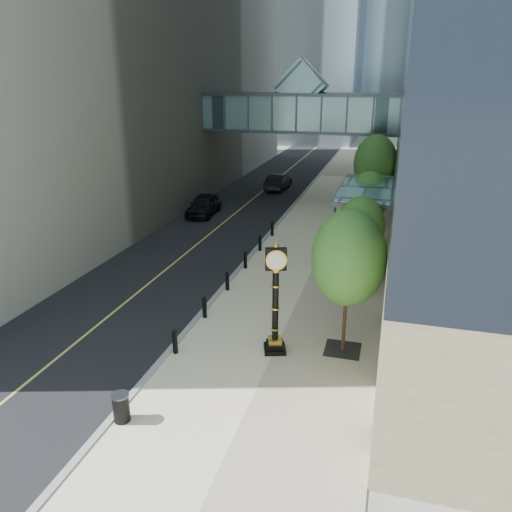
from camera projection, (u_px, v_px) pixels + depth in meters
The scene contains 13 objects.
ground at pixel (233, 379), 18.02m from camera, with size 320.00×320.00×0.00m, color gray.
road at pixel (283, 174), 56.06m from camera, with size 8.00×180.00×0.02m, color black.
sidewalk at pixel (356, 177), 54.04m from camera, with size 8.00×180.00×0.06m, color beige.
curb at pixel (319, 176), 55.04m from camera, with size 0.25×180.00×0.07m, color gray.
skywalk at pixel (301, 110), 41.57m from camera, with size 17.00×4.20×5.80m.
entrance_canopy at pixel (366, 190), 28.43m from camera, with size 3.00×8.00×4.38m.
bollard_row at pixel (237, 271), 26.69m from camera, with size 0.20×16.20×0.90m.
street_trees at pixel (370, 185), 31.22m from camera, with size 3.12×28.77×6.41m.
street_clock at pixel (275, 306), 19.07m from camera, with size 1.06×1.06×4.48m.
trash_bin at pixel (121, 408), 15.58m from camera, with size 0.52×0.52×0.90m, color black.
pedestrian at pixel (355, 258), 27.60m from camera, with size 0.58×0.38×1.58m, color beige.
car_near at pixel (204, 205), 39.16m from camera, with size 1.89×4.71×1.60m, color black.
car_far at pixel (278, 182), 48.03m from camera, with size 1.61×4.62×1.52m, color black.
Camera 1 is at (4.92, -14.68, 10.26)m, focal length 35.00 mm.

